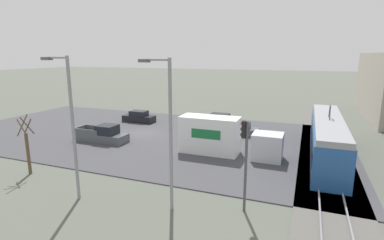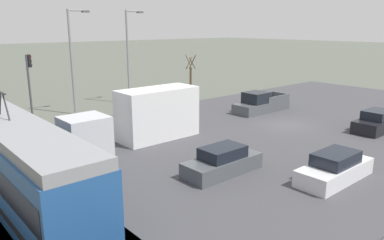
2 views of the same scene
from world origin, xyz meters
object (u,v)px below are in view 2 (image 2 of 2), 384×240
Objects in this scene: sedan_car_2 at (335,169)px; street_tree at (191,79)px; traffic_light_pole at (30,80)px; box_truck at (142,118)px; light_rail_tram at (10,156)px; pickup_truck at (261,104)px; sedan_car_1 at (377,122)px; sedan_car_0 at (222,162)px; street_lamp_mid_block at (73,55)px; street_lamp_near_crossing at (129,51)px.

sedan_car_2 is 23.23m from street_tree.
traffic_light_pole is at bearing 91.42° from street_tree.
sedan_car_2 is at bearing -162.71° from box_truck.
traffic_light_pole is (11.90, -4.95, 1.72)m from light_rail_tram.
sedan_car_1 is (-9.58, -1.33, -0.05)m from pickup_truck.
sedan_car_2 reaches higher than sedan_car_0.
light_rail_tram is at bearing 145.45° from street_lamp_mid_block.
sedan_car_0 is 17.37m from traffic_light_pole.
street_tree is 0.52× the size of street_lamp_mid_block.
sedan_car_1 is 22.54m from street_lamp_near_crossing.
light_rail_tram reaches higher than sedan_car_2.
sedan_car_2 is (-2.59, 10.67, -0.04)m from sedan_car_1.
traffic_light_pole is at bearing -160.45° from sedan_car_2.
traffic_light_pole is (16.69, 3.90, 2.83)m from sedan_car_0.
light_rail_tram is 3.39× the size of street_tree.
street_lamp_mid_block is (0.94, 12.30, 2.97)m from street_tree.
light_rail_tram reaches higher than sedan_car_1.
pickup_truck is 1.30× the size of sedan_car_0.
sedan_car_1 is at bearing -144.74° from street_lamp_mid_block.
street_lamp_near_crossing is at bearing -81.09° from street_lamp_mid_block.
pickup_truck reaches higher than sedan_car_1.
light_rail_tram is 13.00m from traffic_light_pole.
light_rail_tram is 2.88× the size of traffic_light_pole.
light_rail_tram is 9.14m from box_truck.
sedan_car_0 is 0.81× the size of traffic_light_pole.
street_tree is at bearing 143.68° from sedan_car_0.
sedan_car_0 is 21.27m from street_tree.
sedan_car_1 is (-8.98, -14.27, -0.94)m from box_truck.
pickup_truck is at bearing -128.78° from street_lamp_mid_block.
street_lamp_near_crossing reaches higher than box_truck.
box_truck is 1.03× the size of street_lamp_near_crossing.
traffic_light_pole reaches higher than sedan_car_2.
street_lamp_near_crossing is at bearing -77.35° from traffic_light_pole.
street_tree is (17.10, -12.57, 1.42)m from sedan_car_0.
street_lamp_near_crossing is (1.89, 6.21, 3.02)m from street_tree.
traffic_light_pole reaches higher than box_truck.
traffic_light_pole reaches higher than pickup_truck.
pickup_truck reaches higher than sedan_car_2.
street_tree reaches higher than box_truck.
street_lamp_near_crossing is (14.21, -15.21, 3.34)m from light_rail_tram.
sedan_car_2 is 0.86× the size of traffic_light_pole.
street_tree is at bearing 157.09° from sedan_car_2.
box_truck is 12.98m from pickup_truck.
light_rail_tram is at bearing 74.35° from sedan_car_1.
street_lamp_mid_block reaches higher than sedan_car_2.
traffic_light_pole is at bearing 62.38° from pickup_truck.
street_lamp_near_crossing is (23.25, -2.82, 4.44)m from sedan_car_2.
street_lamp_near_crossing is at bearing 73.03° from street_tree.
box_truck is 1.04× the size of street_lamp_mid_block.
traffic_light_pole is at bearing 22.26° from box_truck.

